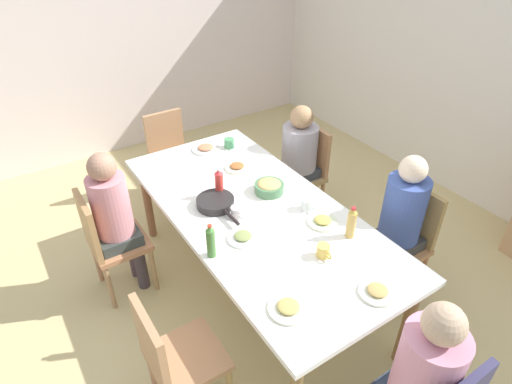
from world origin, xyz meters
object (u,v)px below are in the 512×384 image
(cup_2, at_px, (307,204))
(bottle_0, at_px, (211,241))
(person_2, at_px, (115,214))
(person_5, at_px, (400,218))
(chair_5, at_px, (403,237))
(bottle_1, at_px, (351,223))
(plate_4, at_px, (288,308))
(cup_1, at_px, (323,251))
(bowl_0, at_px, (269,187))
(plate_0, at_px, (323,221))
(dining_table, at_px, (256,217))
(chair_1, at_px, (170,152))
(person_3, at_px, (423,374))
(serving_pan, at_px, (216,203))
(person_0, at_px, (298,154))
(chair_4, at_px, (173,357))
(chair_2, at_px, (107,240))
(plate_5, at_px, (206,148))
(cup_3, at_px, (229,143))
(plate_1, at_px, (237,167))
(plate_2, at_px, (377,292))
(cup_0, at_px, (237,212))
(plate_3, at_px, (243,237))
(bottle_2, at_px, (219,183))
(chair_0, at_px, (305,168))

(cup_2, height_order, bottle_0, bottle_0)
(person_2, xyz_separation_m, person_5, (1.17, 1.67, 0.01))
(chair_5, bearing_deg, bottle_1, -91.25)
(plate_4, relative_size, cup_1, 1.91)
(bowl_0, height_order, bottle_0, bottle_0)
(plate_0, bearing_deg, dining_table, -141.71)
(chair_1, xyz_separation_m, plate_4, (2.39, -0.34, 0.28))
(dining_table, bearing_deg, person_3, 0.00)
(chair_1, height_order, serving_pan, chair_1)
(person_2, bearing_deg, bottle_0, 22.89)
(person_0, height_order, cup_2, person_0)
(person_3, xyz_separation_m, chair_4, (-0.87, -0.92, -0.19))
(cup_2, distance_m, bottle_1, 0.39)
(dining_table, relative_size, bottle_1, 10.18)
(bowl_0, bearing_deg, person_3, -7.29)
(person_0, height_order, person_2, person_2)
(person_2, bearing_deg, dining_table, 54.97)
(chair_2, height_order, bottle_0, bottle_0)
(plate_5, bearing_deg, cup_1, -1.06)
(person_2, height_order, serving_pan, person_2)
(plate_0, bearing_deg, cup_3, 179.57)
(cup_1, bearing_deg, plate_1, 175.34)
(plate_2, distance_m, cup_0, 1.06)
(plate_3, bearing_deg, bottle_0, -83.91)
(chair_4, height_order, chair_5, same)
(cup_1, distance_m, bottle_0, 0.68)
(bottle_2, bearing_deg, cup_2, 42.06)
(plate_3, height_order, bottle_2, bottle_2)
(bottle_1, bearing_deg, cup_0, -139.04)
(bowl_0, bearing_deg, person_2, -113.49)
(bowl_0, bearing_deg, person_0, 125.52)
(chair_4, xyz_separation_m, cup_3, (-1.48, 1.23, 0.30))
(cup_1, bearing_deg, plate_2, 7.93)
(plate_3, bearing_deg, chair_5, 72.61)
(chair_2, relative_size, cup_2, 7.41)
(plate_3, distance_m, cup_2, 0.54)
(person_5, relative_size, serving_pan, 2.70)
(plate_4, bearing_deg, person_5, 102.24)
(plate_4, relative_size, cup_0, 1.83)
(cup_3, height_order, bottle_2, bottle_2)
(chair_2, relative_size, bowl_0, 4.11)
(chair_4, distance_m, cup_1, 1.05)
(chair_2, height_order, plate_3, chair_2)
(person_0, bearing_deg, chair_5, 4.45)
(chair_0, xyz_separation_m, chair_4, (1.17, -1.85, 0.00))
(cup_3, bearing_deg, plate_1, -20.27)
(chair_5, bearing_deg, person_5, -90.00)
(cup_3, bearing_deg, chair_4, -39.77)
(serving_pan, bearing_deg, plate_1, 132.45)
(person_3, bearing_deg, chair_2, -155.61)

